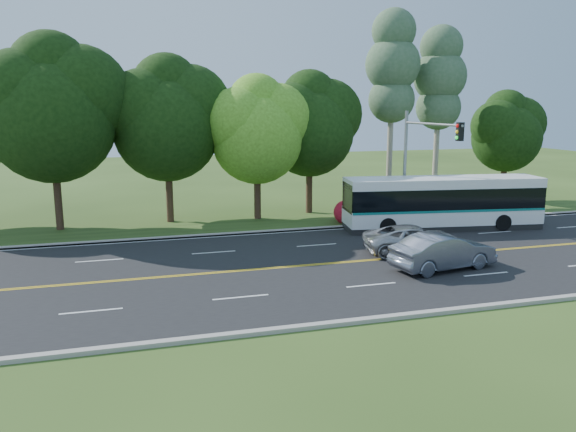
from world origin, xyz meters
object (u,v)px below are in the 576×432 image
object	(u,v)px
sedan	(443,252)
suv	(415,240)
traffic_signal	(421,152)
transit_bus	(442,203)

from	to	relation	value
sedan	suv	world-z (taller)	sedan
traffic_signal	sedan	size ratio (longest dim) A/B	1.41
traffic_signal	suv	xyz separation A→B (m)	(-2.82, -4.90, -3.94)
traffic_signal	transit_bus	bearing A→B (deg)	-0.47
traffic_signal	transit_bus	world-z (taller)	traffic_signal
transit_bus	sedan	bearing A→B (deg)	-112.76
transit_bus	sedan	xyz separation A→B (m)	(-4.52, -7.65, -0.71)
traffic_signal	transit_bus	size ratio (longest dim) A/B	0.58
transit_bus	sedan	distance (m)	8.91
traffic_signal	sedan	xyz separation A→B (m)	(-2.92, -7.66, -3.84)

